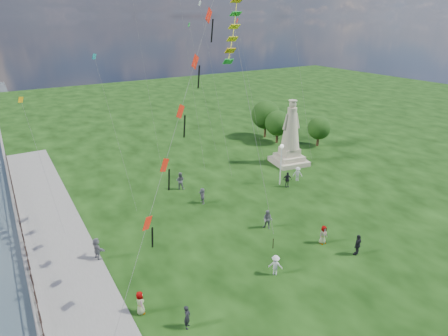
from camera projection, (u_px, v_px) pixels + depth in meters
ground at (443, 149)px, 52.98m from camera, size 106.50×160.00×0.60m
waterfront at (48, 274)px, 26.89m from camera, size 200.00×200.00×1.51m
statue at (290, 140)px, 45.90m from camera, size 4.55×4.55×7.99m
lamppost at (281, 156)px, 39.91m from camera, size 0.43×0.43×4.62m
tree_row at (280, 120)px, 54.54m from camera, size 7.57×11.08×5.63m
person_0 at (187, 317)px, 21.92m from camera, size 0.66×0.67×1.56m
person_1 at (268, 220)px, 32.24m from camera, size 0.90×1.00×1.75m
person_2 at (275, 265)px, 26.48m from camera, size 1.10×1.07×1.57m
person_3 at (358, 245)px, 28.68m from camera, size 1.14×0.79×1.76m
person_4 at (323, 235)px, 30.16m from camera, size 0.78×0.48×1.58m
person_5 at (97, 250)px, 28.11m from camera, size 1.08×1.73×1.74m
person_7 at (180, 181)px, 39.69m from camera, size 1.08×1.04×1.91m
person_8 at (298, 174)px, 41.81m from camera, size 1.15×1.04×1.60m
person_9 at (287, 180)px, 40.23m from camera, size 1.11×0.85×1.69m
person_10 at (140, 303)px, 22.97m from camera, size 0.55×0.82×1.60m
person_11 at (202, 196)px, 36.70m from camera, size 1.06×1.63×1.62m
red_kite_train at (187, 94)px, 23.22m from camera, size 12.77×9.35×20.43m
small_kites at (183, 38)px, 40.72m from camera, size 31.73×17.26×27.52m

